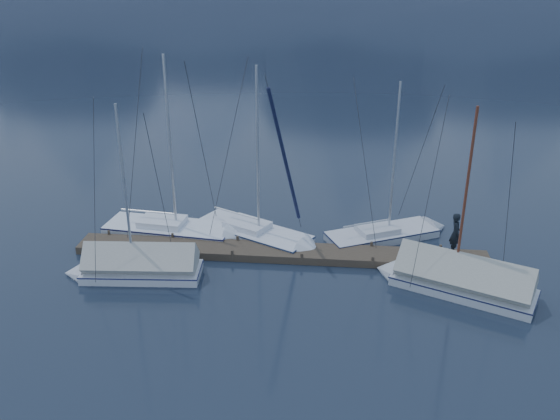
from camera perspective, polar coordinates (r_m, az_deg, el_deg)
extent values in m
plane|color=black|center=(24.40, -0.46, -6.61)|extent=(1000.00, 1000.00, 0.00)
cube|color=#382D23|center=(26.07, 0.00, -4.10)|extent=(18.00, 1.50, 0.34)
cube|color=black|center=(27.35, -12.64, -3.84)|extent=(3.00, 1.30, 0.30)
cube|color=black|center=(26.17, 0.00, -4.53)|extent=(3.00, 1.30, 0.30)
cube|color=black|center=(26.34, 13.15, -5.01)|extent=(3.00, 1.30, 0.30)
cylinder|color=#382D23|center=(28.43, -16.13, -2.24)|extent=(0.12, 0.12, 0.35)
cylinder|color=#382D23|center=(27.27, -17.16, -3.50)|extent=(0.12, 0.12, 0.35)
cylinder|color=#382D23|center=(27.49, -10.29, -2.56)|extent=(0.12, 0.12, 0.35)
cylinder|color=#382D23|center=(26.29, -11.09, -3.88)|extent=(0.12, 0.12, 0.35)
cylinder|color=#382D23|center=(26.85, -4.11, -2.87)|extent=(0.12, 0.12, 0.35)
cylinder|color=#382D23|center=(25.62, -4.62, -4.24)|extent=(0.12, 0.12, 0.35)
cylinder|color=#382D23|center=(26.54, 2.30, -3.15)|extent=(0.12, 0.12, 0.35)
cylinder|color=#382D23|center=(25.30, 2.11, -4.57)|extent=(0.12, 0.12, 0.35)
cylinder|color=#382D23|center=(26.57, 8.78, -3.40)|extent=(0.12, 0.12, 0.35)
cylinder|color=#382D23|center=(25.32, 8.92, -4.83)|extent=(0.12, 0.12, 0.35)
cylinder|color=#382D23|center=(26.93, 15.17, -3.61)|extent=(0.12, 0.12, 0.35)
cylinder|color=#382D23|center=(25.70, 15.63, -5.02)|extent=(0.12, 0.12, 0.35)
cube|color=silver|center=(28.63, -10.64, -2.01)|extent=(6.13, 2.64, 0.65)
cube|color=silver|center=(28.75, -10.60, -2.54)|extent=(5.15, 1.65, 0.30)
cube|color=#171847|center=(28.51, -10.68, -1.50)|extent=(6.19, 2.67, 0.06)
cone|color=silver|center=(27.56, -4.04, -2.68)|extent=(1.30, 2.01, 1.90)
cube|color=silver|center=(28.54, -11.26, -1.09)|extent=(2.22, 1.61, 0.30)
cylinder|color=#B2B7BF|center=(26.94, -10.53, 6.19)|extent=(0.12, 0.12, 7.93)
cylinder|color=#B2B7BF|center=(28.63, -12.61, -0.15)|extent=(2.67, 0.39, 0.09)
cylinder|color=#26262B|center=(26.42, -7.52, 6.04)|extent=(0.36, 2.98, 7.94)
cube|color=silver|center=(27.82, -2.67, -2.39)|extent=(5.91, 4.34, 0.63)
cube|color=silver|center=(27.95, -2.66, -2.91)|extent=(4.75, 3.19, 0.28)
cube|color=navy|center=(27.71, -2.68, -1.90)|extent=(5.97, 4.38, 0.06)
cone|color=silver|center=(26.22, 3.13, -4.11)|extent=(1.77, 2.09, 1.82)
cube|color=silver|center=(27.78, -3.16, -1.40)|extent=(2.38, 2.10, 0.28)
cylinder|color=#B2B7BF|center=(26.09, -2.16, 5.54)|extent=(0.11, 0.11, 7.58)
cylinder|color=#B2B7BF|center=(27.98, -4.27, -0.29)|extent=(2.30, 1.27, 0.09)
cylinder|color=#26262B|center=(25.32, 0.46, 5.00)|extent=(1.36, 2.54, 7.58)
cube|color=silver|center=(28.07, 9.77, -2.51)|extent=(5.41, 3.82, 0.57)
cube|color=silver|center=(28.18, 9.73, -2.98)|extent=(4.38, 2.78, 0.26)
cube|color=#172047|center=(27.97, 9.80, -2.06)|extent=(5.47, 3.86, 0.05)
cone|color=silver|center=(29.58, 14.80, -1.58)|extent=(1.58, 1.91, 1.66)
cube|color=silver|center=(27.77, 9.36, -1.82)|extent=(2.16, 1.88, 0.26)
cylinder|color=#B2B7BF|center=(26.84, 10.95, 4.81)|extent=(0.10, 0.10, 6.91)
cylinder|color=#B2B7BF|center=(27.34, 8.31, -1.28)|extent=(2.13, 1.09, 0.08)
cylinder|color=#26262B|center=(27.51, 13.28, 5.07)|extent=(1.16, 2.36, 6.92)
cube|color=silver|center=(24.53, 17.14, -7.32)|extent=(5.72, 3.98, 0.58)
cube|color=silver|center=(24.66, 17.07, -7.84)|extent=(4.62, 2.86, 0.26)
cube|color=#151A41|center=(24.41, 17.21, -6.83)|extent=(5.77, 4.02, 0.05)
cone|color=silver|center=(25.20, 10.31, -5.72)|extent=(1.63, 2.07, 1.84)
cylinder|color=#592819|center=(22.96, 17.40, 1.02)|extent=(0.10, 0.10, 6.98)
cylinder|color=#592819|center=(24.02, 19.38, -6.11)|extent=(2.25, 1.08, 0.08)
cylinder|color=#26262B|center=(23.25, 14.19, 1.67)|extent=(1.14, 2.49, 6.98)
cube|color=#A0A196|center=(24.22, 17.32, -6.02)|extent=(5.48, 3.90, 1.95)
cube|color=silver|center=(25.16, -13.09, -6.03)|extent=(4.88, 2.03, 0.56)
cube|color=silver|center=(25.28, -13.04, -6.54)|extent=(4.11, 1.21, 0.26)
cube|color=#191C4B|center=(25.04, -13.14, -5.56)|extent=(4.93, 2.05, 0.05)
cone|color=silver|center=(25.99, -19.04, -5.77)|extent=(1.05, 1.70, 1.64)
cylinder|color=#B2B7BF|center=(23.70, -14.69, 1.81)|extent=(0.10, 0.10, 6.82)
cylinder|color=#B2B7BF|center=(24.58, -11.33, -4.49)|extent=(2.15, 0.22, 0.08)
cylinder|color=#26262B|center=(24.06, -17.42, 1.82)|extent=(0.18, 2.40, 6.83)
cube|color=#ABAAA0|center=(24.86, -13.22, -4.78)|extent=(4.64, 2.04, 1.74)
imported|color=black|center=(26.38, 16.54, -2.16)|extent=(0.47, 0.69, 1.83)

